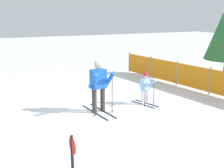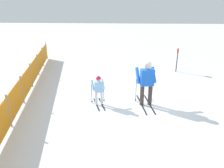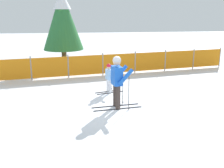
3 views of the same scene
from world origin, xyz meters
The scene contains 5 objects.
ground_plane centered at (0.00, 0.00, 0.00)m, with size 60.00×60.00×0.00m, color white.
skier_adult centered at (0.15, 0.14, 1.06)m, with size 1.71×0.81×1.78m.
skier_child centered at (0.06, 1.95, 0.69)m, with size 1.12×0.62×1.17m.
safety_fence centered at (0.88, 5.09, 0.57)m, with size 11.93×2.34×1.13m.
trail_marker centered at (4.37, -1.96, 0.83)m, with size 0.28×0.05×1.33m.
Camera 2 is at (-7.55, 1.07, 3.84)m, focal length 35.00 mm.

